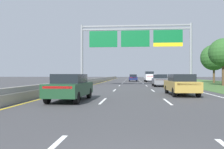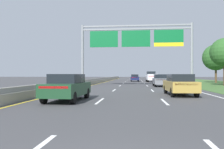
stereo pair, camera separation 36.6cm
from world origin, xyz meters
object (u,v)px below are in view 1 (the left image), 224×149
object	(u,v)px
pickup_truck_white	(150,77)
roadside_tree_far	(214,58)
car_navy_centre_lane_sedan	(133,78)
car_grey_right_lane_sedan	(160,80)
roadside_tree_mid	(223,53)
car_gold_right_lane_sedan	(181,84)
overhead_sign_gantry	(135,42)
car_darkgreen_left_lane_sedan	(70,87)

from	to	relation	value
pickup_truck_white	roadside_tree_far	bearing A→B (deg)	-114.97
pickup_truck_white	roadside_tree_far	distance (m)	12.83
car_navy_centre_lane_sedan	car_grey_right_lane_sedan	bearing A→B (deg)	-172.37
roadside_tree_mid	car_grey_right_lane_sedan	bearing A→B (deg)	-166.06
car_navy_centre_lane_sedan	roadside_tree_mid	bearing A→B (deg)	-148.62
car_grey_right_lane_sedan	car_gold_right_lane_sedan	bearing A→B (deg)	-179.47
car_grey_right_lane_sedan	roadside_tree_mid	size ratio (longest dim) A/B	0.68
overhead_sign_gantry	roadside_tree_mid	distance (m)	12.19
car_darkgreen_left_lane_sedan	overhead_sign_gantry	bearing A→B (deg)	-11.57
car_darkgreen_left_lane_sedan	roadside_tree_mid	world-z (taller)	roadside_tree_mid
car_gold_right_lane_sedan	roadside_tree_mid	xyz separation A→B (m)	(8.83, 14.89, 3.74)
car_grey_right_lane_sedan	car_darkgreen_left_lane_sedan	distance (m)	18.41
roadside_tree_mid	roadside_tree_far	xyz separation A→B (m)	(2.58, 10.88, 0.11)
car_grey_right_lane_sedan	car_darkgreen_left_lane_sedan	bearing A→B (deg)	157.26
car_grey_right_lane_sedan	roadside_tree_mid	world-z (taller)	roadside_tree_mid
pickup_truck_white	roadside_tree_mid	size ratio (longest dim) A/B	0.84
pickup_truck_white	car_gold_right_lane_sedan	xyz separation A→B (m)	(-0.10, -30.66, -0.26)
car_grey_right_lane_sedan	roadside_tree_mid	xyz separation A→B (m)	(8.82, 2.19, 3.74)
overhead_sign_gantry	pickup_truck_white	size ratio (longest dim) A/B	2.76
overhead_sign_gantry	car_gold_right_lane_sedan	distance (m)	14.77
overhead_sign_gantry	roadside_tree_mid	world-z (taller)	overhead_sign_gantry
car_grey_right_lane_sedan	roadside_tree_far	size ratio (longest dim) A/B	0.63
car_darkgreen_left_lane_sedan	roadside_tree_far	bearing A→B (deg)	-30.49
roadside_tree_far	car_darkgreen_left_lane_sedan	bearing A→B (deg)	-121.93
pickup_truck_white	car_darkgreen_left_lane_sedan	size ratio (longest dim) A/B	1.23
car_grey_right_lane_sedan	car_darkgreen_left_lane_sedan	xyz separation A→B (m)	(-7.28, -16.91, 0.00)
pickup_truck_white	car_navy_centre_lane_sedan	size ratio (longest dim) A/B	1.23
car_navy_centre_lane_sedan	roadside_tree_mid	world-z (taller)	roadside_tree_mid
overhead_sign_gantry	car_grey_right_lane_sedan	bearing A→B (deg)	-13.30
car_grey_right_lane_sedan	car_gold_right_lane_sedan	world-z (taller)	same
pickup_truck_white	car_gold_right_lane_sedan	bearing A→B (deg)	178.25
car_grey_right_lane_sedan	car_gold_right_lane_sedan	size ratio (longest dim) A/B	1.00
car_navy_centre_lane_sedan	roadside_tree_mid	distance (m)	22.80
overhead_sign_gantry	car_grey_right_lane_sedan	xyz separation A→B (m)	(3.20, -0.76, -5.18)
car_navy_centre_lane_sedan	roadside_tree_far	bearing A→B (deg)	-119.95
car_gold_right_lane_sedan	car_navy_centre_lane_sedan	xyz separation A→B (m)	(-3.36, 33.79, 0.00)
car_darkgreen_left_lane_sedan	car_gold_right_lane_sedan	distance (m)	8.40
pickup_truck_white	roadside_tree_mid	distance (m)	18.36
car_navy_centre_lane_sedan	roadside_tree_far	xyz separation A→B (m)	(14.77, -8.02, 3.85)
overhead_sign_gantry	roadside_tree_far	distance (m)	19.14
car_darkgreen_left_lane_sedan	roadside_tree_far	size ratio (longest dim) A/B	0.63
roadside_tree_mid	roadside_tree_far	distance (m)	11.18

